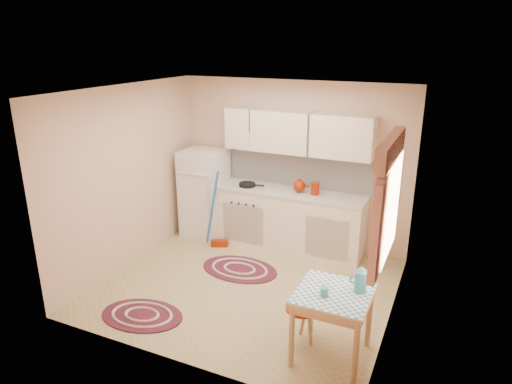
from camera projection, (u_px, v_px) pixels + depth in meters
room_shell at (266, 164)px, 5.57m from camera, size 3.64×3.60×2.52m
fridge at (205, 193)px, 7.32m from camera, size 0.65×0.60×1.40m
broom at (218, 210)px, 6.87m from camera, size 0.30×0.22×1.20m
base_cabinets at (289, 221)px, 6.88m from camera, size 2.25×0.60×0.88m
countertop at (290, 192)px, 6.74m from camera, size 2.27×0.62×0.04m
frying_pan at (247, 185)px, 6.94m from camera, size 0.29×0.29×0.05m
red_kettle at (299, 186)px, 6.64m from camera, size 0.23×0.21×0.20m
red_canister at (315, 189)px, 6.55m from camera, size 0.13×0.13×0.16m
table at (332, 325)px, 4.52m from camera, size 0.72×0.72×0.72m
stool at (302, 324)px, 4.79m from camera, size 0.40×0.40×0.42m
coffee_pot at (361, 279)px, 4.38m from camera, size 0.15×0.13×0.30m
mug at (324, 292)px, 4.33m from camera, size 0.10×0.10×0.10m
rug_center at (240, 269)px, 6.35m from camera, size 1.12×0.76×0.02m
rug_left at (142, 315)px, 5.29m from camera, size 1.06×0.78×0.02m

